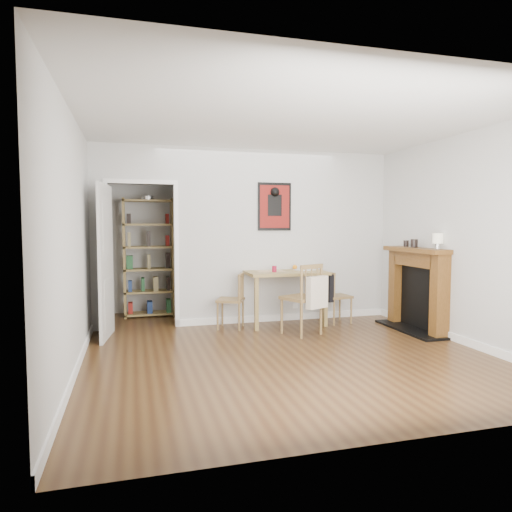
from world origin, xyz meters
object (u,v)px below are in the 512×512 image
object	(u,v)px
fireplace	(417,286)
ceramic_jar_a	(414,243)
chair_right	(336,296)
orange_fruit	(295,267)
red_glass	(274,269)
chair_left	(230,301)
chair_front	(302,298)
mantel_lamp	(438,239)
notebook	(305,270)
bookshelf	(149,258)
ceramic_jar_b	(406,243)
dining_table	(285,277)

from	to	relation	value
fireplace	ceramic_jar_a	xyz separation A→B (m)	(-0.03, 0.06, 0.60)
fireplace	chair_right	bearing A→B (deg)	140.57
orange_fruit	ceramic_jar_a	bearing A→B (deg)	-33.83
fireplace	red_glass	size ratio (longest dim) A/B	14.34
chair_left	chair_front	bearing A→B (deg)	-35.54
chair_right	orange_fruit	size ratio (longest dim) A/B	10.84
orange_fruit	mantel_lamp	distance (m)	2.08
chair_right	orange_fruit	world-z (taller)	orange_fruit
mantel_lamp	ceramic_jar_a	xyz separation A→B (m)	(-0.04, 0.46, -0.07)
mantel_lamp	red_glass	bearing A→B (deg)	147.98
fireplace	orange_fruit	world-z (taller)	fireplace
chair_right	notebook	xyz separation A→B (m)	(-0.45, 0.15, 0.40)
fireplace	chair_left	bearing A→B (deg)	162.35
bookshelf	ceramic_jar_a	bearing A→B (deg)	-28.68
chair_front	orange_fruit	xyz separation A→B (m)	(0.20, 0.83, 0.34)
chair_right	red_glass	size ratio (longest dim) A/B	8.96
bookshelf	red_glass	world-z (taller)	bookshelf
chair_left	ceramic_jar_a	xyz separation A→B (m)	(2.48, -0.74, 0.82)
bookshelf	ceramic_jar_b	world-z (taller)	bookshelf
chair_front	red_glass	bearing A→B (deg)	109.87
dining_table	fireplace	size ratio (longest dim) A/B	0.93
red_glass	ceramic_jar_a	xyz separation A→B (m)	(1.83, -0.71, 0.38)
bookshelf	ceramic_jar_a	xyz separation A→B (m)	(3.56, -1.95, 0.28)
fireplace	mantel_lamp	world-z (taller)	mantel_lamp
chair_front	red_glass	distance (m)	0.71
bookshelf	mantel_lamp	bearing A→B (deg)	-33.79
dining_table	notebook	xyz separation A→B (m)	(0.33, 0.03, 0.10)
chair_right	red_glass	world-z (taller)	red_glass
orange_fruit	notebook	bearing A→B (deg)	-51.08
bookshelf	dining_table	bearing A→B (deg)	-31.08
chair_right	notebook	distance (m)	0.62
chair_front	bookshelf	world-z (taller)	bookshelf
dining_table	fireplace	bearing A→B (deg)	-26.99
chair_right	mantel_lamp	bearing A→B (deg)	-51.54
dining_table	chair_front	size ratio (longest dim) A/B	1.21
chair_left	mantel_lamp	world-z (taller)	mantel_lamp
chair_front	ceramic_jar_a	distance (m)	1.78
bookshelf	fireplace	xyz separation A→B (m)	(3.59, -2.01, -0.32)
orange_fruit	mantel_lamp	world-z (taller)	mantel_lamp
fireplace	mantel_lamp	bearing A→B (deg)	-88.75
chair_front	mantel_lamp	distance (m)	1.93
bookshelf	ceramic_jar_b	distance (m)	3.99
red_glass	orange_fruit	bearing A→B (deg)	31.09
chair_front	notebook	distance (m)	0.82
notebook	mantel_lamp	bearing A→B (deg)	-43.42
ceramic_jar_a	chair_front	bearing A→B (deg)	175.55
ceramic_jar_b	red_glass	bearing A→B (deg)	166.28
red_glass	ceramic_jar_a	world-z (taller)	ceramic_jar_a
chair_right	chair_left	bearing A→B (deg)	177.76
ceramic_jar_a	ceramic_jar_b	xyz separation A→B (m)	(0.04, 0.25, -0.01)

